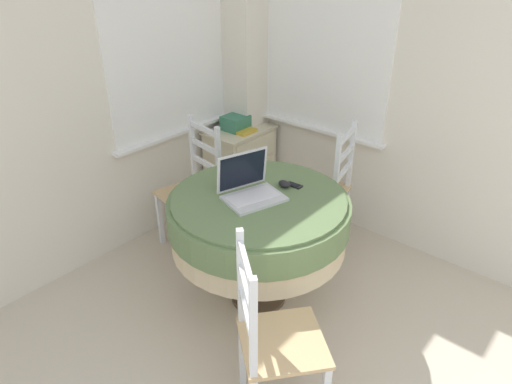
% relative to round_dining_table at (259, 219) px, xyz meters
% --- Properties ---
extents(corner_room_shell, '(4.62, 4.99, 2.55)m').
position_rel_round_dining_table_xyz_m(corner_room_shell, '(0.27, 0.10, 0.66)').
color(corner_room_shell, silver).
rests_on(corner_room_shell, ground_plane).
extents(round_dining_table, '(1.09, 1.09, 0.77)m').
position_rel_round_dining_table_xyz_m(round_dining_table, '(0.00, 0.00, 0.00)').
color(round_dining_table, '#4C3D2D').
rests_on(round_dining_table, ground_plane).
extents(laptop, '(0.40, 0.36, 0.26)m').
position_rel_round_dining_table_xyz_m(laptop, '(-0.03, 0.04, 0.21)').
color(laptop, silver).
rests_on(laptop, round_dining_table).
extents(computer_mouse, '(0.05, 0.08, 0.04)m').
position_rel_round_dining_table_xyz_m(computer_mouse, '(0.20, -0.04, 0.17)').
color(computer_mouse, black).
rests_on(computer_mouse, round_dining_table).
extents(cell_phone, '(0.05, 0.11, 0.01)m').
position_rel_round_dining_table_xyz_m(cell_phone, '(0.25, -0.07, 0.16)').
color(cell_phone, black).
rests_on(cell_phone, round_dining_table).
extents(dining_chair_near_back_window, '(0.45, 0.45, 0.98)m').
position_rel_round_dining_table_xyz_m(dining_chair_near_back_window, '(0.18, 0.80, -0.16)').
color(dining_chair_near_back_window, tan).
rests_on(dining_chair_near_back_window, ground_plane).
extents(dining_chair_near_right_window, '(0.47, 0.47, 0.98)m').
position_rel_round_dining_table_xyz_m(dining_chair_near_right_window, '(0.82, 0.04, -0.16)').
color(dining_chair_near_right_window, tan).
rests_on(dining_chair_near_right_window, ground_plane).
extents(dining_chair_camera_near, '(0.55, 0.55, 0.98)m').
position_rel_round_dining_table_xyz_m(dining_chair_camera_near, '(-0.58, -0.58, -0.16)').
color(dining_chair_camera_near, tan).
rests_on(dining_chair_camera_near, ground_plane).
extents(corner_cabinet, '(0.57, 0.40, 0.70)m').
position_rel_round_dining_table_xyz_m(corner_cabinet, '(0.90, 0.98, -0.27)').
color(corner_cabinet, beige).
rests_on(corner_cabinet, ground_plane).
extents(storage_box, '(0.20, 0.18, 0.12)m').
position_rel_round_dining_table_xyz_m(storage_box, '(0.88, 1.00, 0.13)').
color(storage_box, '#387A5B').
rests_on(storage_box, corner_cabinet).
extents(book_on_cabinet, '(0.18, 0.18, 0.02)m').
position_rel_round_dining_table_xyz_m(book_on_cabinet, '(0.87, 0.92, 0.09)').
color(book_on_cabinet, gold).
rests_on(book_on_cabinet, corner_cabinet).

